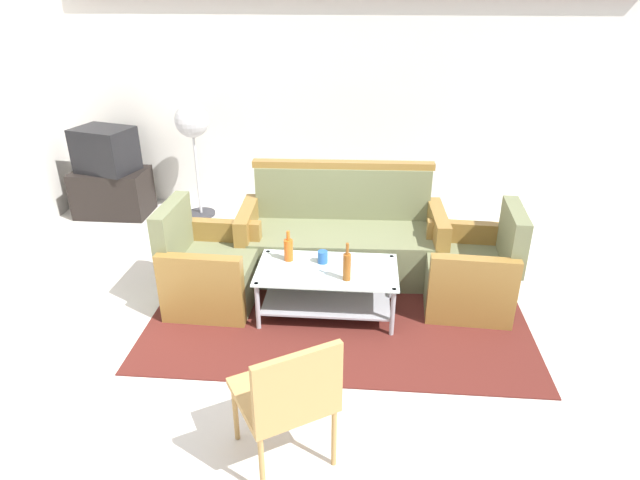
{
  "coord_description": "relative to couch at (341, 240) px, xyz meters",
  "views": [
    {
      "loc": [
        0.24,
        -3.0,
        2.45
      ],
      "look_at": [
        -0.07,
        0.71,
        0.65
      ],
      "focal_mm": 30.39,
      "sensor_mm": 36.0,
      "label": 1
    }
  ],
  "objects": [
    {
      "name": "coffee_table",
      "position": [
        -0.08,
        -0.73,
        -0.04
      ],
      "size": [
        1.1,
        0.6,
        0.4
      ],
      "color": "silver",
      "rests_on": "rug"
    },
    {
      "name": "rug",
      "position": [
        0.01,
        -0.61,
        -0.31
      ],
      "size": [
        2.97,
        2.01,
        0.01
      ],
      "primitive_type": "cube",
      "color": "#511E19",
      "rests_on": "ground"
    },
    {
      "name": "couch",
      "position": [
        0.0,
        0.0,
        0.0
      ],
      "size": [
        1.82,
        0.79,
        0.96
      ],
      "rotation": [
        0.0,
        0.0,
        3.17
      ],
      "color": "#6B704C",
      "rests_on": "rug"
    },
    {
      "name": "wall_back",
      "position": [
        -0.07,
        1.64,
        1.16
      ],
      "size": [
        6.52,
        0.19,
        2.8
      ],
      "color": "silver",
      "rests_on": "ground"
    },
    {
      "name": "armchair_right",
      "position": [
        1.09,
        -0.47,
        -0.03
      ],
      "size": [
        0.74,
        0.8,
        0.85
      ],
      "rotation": [
        0.0,
        0.0,
        1.51
      ],
      "color": "#6B704C",
      "rests_on": "rug"
    },
    {
      "name": "pedestal_fan",
      "position": [
        -1.66,
        1.18,
        0.7
      ],
      "size": [
        0.36,
        0.36,
        1.27
      ],
      "color": "#2D2D33",
      "rests_on": "ground"
    },
    {
      "name": "tv_stand",
      "position": [
        -2.65,
        1.13,
        -0.06
      ],
      "size": [
        0.8,
        0.5,
        0.52
      ],
      "primitive_type": "cube",
      "color": "black",
      "rests_on": "ground"
    },
    {
      "name": "ground_plane",
      "position": [
        -0.07,
        -1.42,
        -0.32
      ],
      "size": [
        14.0,
        14.0,
        0.0
      ],
      "primitive_type": "plane",
      "color": "beige"
    },
    {
      "name": "television",
      "position": [
        -2.65,
        1.14,
        0.44
      ],
      "size": [
        0.7,
        0.59,
        0.48
      ],
      "rotation": [
        0.0,
        0.0,
        2.86
      ],
      "color": "black",
      "rests_on": "tv_stand"
    },
    {
      "name": "wicker_chair",
      "position": [
        -0.18,
        -2.24,
        0.18
      ],
      "size": [
        0.66,
        0.66,
        0.84
      ],
      "rotation": [
        0.0,
        0.0,
        0.55
      ],
      "color": "#AD844C",
      "rests_on": "ground"
    },
    {
      "name": "cup",
      "position": [
        -0.12,
        -0.63,
        0.14
      ],
      "size": [
        0.08,
        0.08,
        0.1
      ],
      "primitive_type": "cylinder",
      "color": "#2659A5",
      "rests_on": "coffee_table"
    },
    {
      "name": "bottle_orange",
      "position": [
        -0.4,
        -0.61,
        0.19
      ],
      "size": [
        0.07,
        0.07,
        0.26
      ],
      "color": "#D85919",
      "rests_on": "coffee_table"
    },
    {
      "name": "bottle_brown",
      "position": [
        0.08,
        -0.88,
        0.21
      ],
      "size": [
        0.06,
        0.06,
        0.3
      ],
      "color": "brown",
      "rests_on": "coffee_table"
    },
    {
      "name": "armchair_left",
      "position": [
        -1.06,
        -0.61,
        -0.03
      ],
      "size": [
        0.72,
        0.78,
        0.85
      ],
      "rotation": [
        0.0,
        0.0,
        -1.6
      ],
      "color": "#6B704C",
      "rests_on": "rug"
    }
  ]
}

